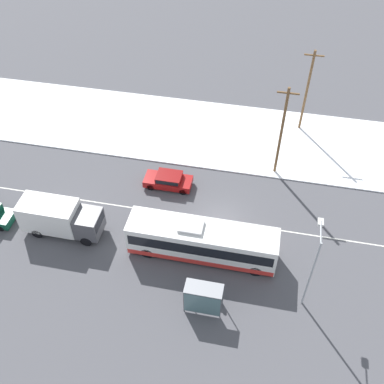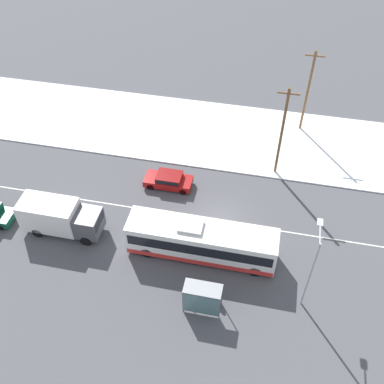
% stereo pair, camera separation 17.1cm
% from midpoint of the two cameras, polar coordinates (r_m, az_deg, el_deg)
% --- Properties ---
extents(ground_plane, '(120.00, 120.00, 0.00)m').
position_cam_midpoint_polar(ground_plane, '(37.57, 3.48, -3.72)').
color(ground_plane, '#4C4C51').
extents(snow_lot, '(80.00, 10.64, 0.12)m').
position_cam_midpoint_polar(snow_lot, '(45.81, 5.76, 7.02)').
color(snow_lot, white).
rests_on(snow_lot, ground_plane).
extents(lane_marking_center, '(60.00, 0.12, 0.00)m').
position_cam_midpoint_polar(lane_marking_center, '(37.56, 3.48, -3.72)').
color(lane_marking_center, silver).
rests_on(lane_marking_center, ground_plane).
extents(city_bus, '(11.35, 2.57, 3.17)m').
position_cam_midpoint_polar(city_bus, '(34.20, 1.14, -6.23)').
color(city_bus, white).
rests_on(city_bus, ground_plane).
extents(box_truck, '(6.44, 2.30, 2.99)m').
position_cam_midpoint_polar(box_truck, '(37.15, -16.61, -3.07)').
color(box_truck, silver).
rests_on(box_truck, ground_plane).
extents(sedan_car, '(4.24, 1.80, 1.34)m').
position_cam_midpoint_polar(sedan_car, '(39.92, -3.12, 1.56)').
color(sedan_car, maroon).
rests_on(sedan_car, ground_plane).
extents(pedestrian_at_stop, '(0.59, 0.26, 1.63)m').
position_cam_midpoint_polar(pedestrian_at_stop, '(32.48, 2.81, -12.11)').
color(pedestrian_at_stop, '#23232D').
rests_on(pedestrian_at_stop, ground_plane).
extents(bus_shelter, '(2.62, 1.20, 2.40)m').
position_cam_midpoint_polar(bus_shelter, '(31.27, 1.24, -13.24)').
color(bus_shelter, gray).
rests_on(bus_shelter, ground_plane).
extents(streetlamp, '(0.36, 2.26, 6.88)m').
position_cam_midpoint_polar(streetlamp, '(30.62, 15.01, -8.55)').
color(streetlamp, '#9EA3A8').
rests_on(streetlamp, ground_plane).
extents(utility_pole_roadside, '(1.80, 0.24, 9.02)m').
position_cam_midpoint_polar(utility_pole_roadside, '(39.41, 11.17, 7.56)').
color(utility_pole_roadside, brown).
rests_on(utility_pole_roadside, ground_plane).
extents(utility_pole_snowlot, '(1.80, 0.24, 8.71)m').
position_cam_midpoint_polar(utility_pole_snowlot, '(45.47, 14.28, 12.40)').
color(utility_pole_snowlot, brown).
rests_on(utility_pole_snowlot, ground_plane).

